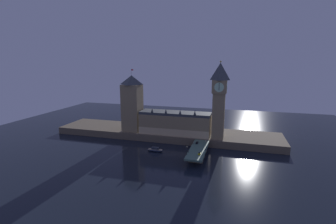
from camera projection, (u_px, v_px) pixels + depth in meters
name	position (u px, v px, depth m)	size (l,w,h in m)	color
ground_plane	(153.00, 150.00, 207.18)	(400.00, 400.00, 0.00)	black
embankment	(166.00, 133.00, 243.26)	(220.00, 42.00, 6.64)	brown
parliament_hall	(175.00, 123.00, 228.78)	(66.25, 19.16, 24.91)	#8E7A56
clock_tower	(219.00, 98.00, 209.88)	(12.62, 12.73, 67.65)	#8E7A56
victoria_tower	(132.00, 103.00, 236.92)	(17.16, 17.16, 60.14)	#8E7A56
bridge	(198.00, 151.00, 191.09)	(12.81, 46.00, 6.40)	#476656
car_northbound_lead	(197.00, 143.00, 203.01)	(1.84, 4.78, 1.59)	black
car_southbound_lead	(200.00, 153.00, 179.25)	(1.87, 3.89, 1.39)	yellow
pedestrian_near_rail	(189.00, 152.00, 182.50)	(0.38, 0.38, 1.69)	black
pedestrian_mid_walk	(205.00, 149.00, 187.36)	(0.38, 0.38, 1.78)	black
pedestrian_far_rail	(193.00, 143.00, 201.42)	(0.38, 0.38, 1.74)	black
street_lamp_near	(187.00, 149.00, 177.59)	(1.34, 0.60, 6.67)	#2D3333
street_lamp_mid	(206.00, 144.00, 188.16)	(1.34, 0.60, 7.32)	#2D3333
boat_upstream	(155.00, 150.00, 202.31)	(13.46, 4.04, 3.90)	#1E2842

